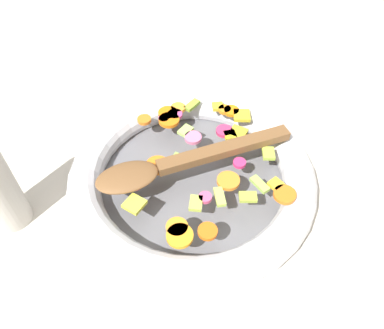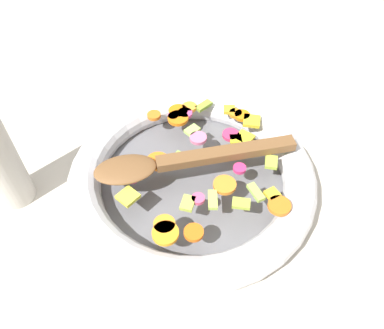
% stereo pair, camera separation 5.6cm
% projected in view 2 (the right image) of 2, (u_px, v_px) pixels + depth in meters
% --- Properties ---
extents(ground_plane, '(4.00, 4.00, 0.00)m').
position_uv_depth(ground_plane, '(192.00, 185.00, 0.60)').
color(ground_plane, beige).
extents(skillet, '(0.38, 0.38, 0.05)m').
position_uv_depth(skillet, '(192.00, 176.00, 0.58)').
color(skillet, slate).
rests_on(skillet, ground_plane).
extents(chopped_vegetables, '(0.27, 0.28, 0.01)m').
position_uv_depth(chopped_vegetables, '(202.00, 156.00, 0.57)').
color(chopped_vegetables, orange).
rests_on(chopped_vegetables, skillet).
extents(wooden_spoon, '(0.30, 0.12, 0.01)m').
position_uv_depth(wooden_spoon, '(175.00, 161.00, 0.54)').
color(wooden_spoon, brown).
rests_on(wooden_spoon, chopped_vegetables).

